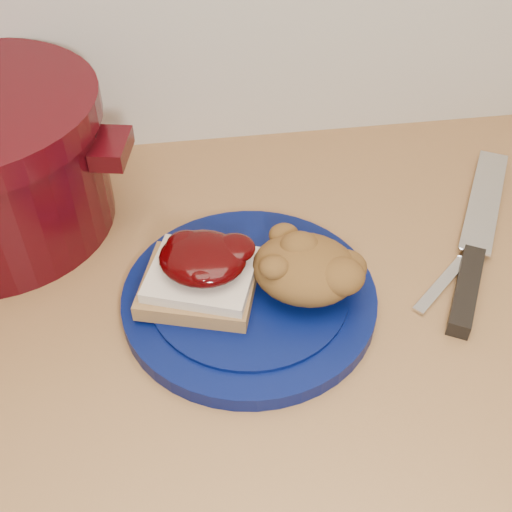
{
  "coord_description": "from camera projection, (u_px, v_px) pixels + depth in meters",
  "views": [
    {
      "loc": [
        -0.12,
        1.03,
        1.41
      ],
      "look_at": [
        -0.05,
        1.5,
        0.95
      ],
      "focal_mm": 45.0,
      "sensor_mm": 36.0,
      "label": 1
    }
  ],
  "objects": [
    {
      "name": "base_cabinet",
      "position": [
        287.0,
        487.0,
        1.03
      ],
      "size": [
        4.0,
        0.6,
        0.86
      ],
      "primitive_type": "cube",
      "color": "beige",
      "rests_on": "floor"
    },
    {
      "name": "stuffing_mound",
      "position": [
        305.0,
        269.0,
        0.65
      ],
      "size": [
        0.14,
        0.13,
        0.05
      ],
      "primitive_type": "ellipsoid",
      "rotation": [
        0.0,
        0.0,
        -0.4
      ],
      "color": "brown",
      "rests_on": "plate"
    },
    {
      "name": "butter_knife",
      "position": [
        455.0,
        268.0,
        0.72
      ],
      "size": [
        0.13,
        0.12,
        0.0
      ],
      "primitive_type": "cube",
      "rotation": [
        0.0,
        0.0,
        0.73
      ],
      "color": "silver",
      "rests_on": "wood_countertop"
    },
    {
      "name": "plate",
      "position": [
        249.0,
        298.0,
        0.68
      ],
      "size": [
        0.35,
        0.35,
        0.02
      ],
      "primitive_type": "cylinder",
      "rotation": [
        0.0,
        0.0,
        -0.4
      ],
      "color": "#040D3F",
      "rests_on": "wood_countertop"
    },
    {
      "name": "sandwich",
      "position": [
        201.0,
        273.0,
        0.65
      ],
      "size": [
        0.14,
        0.13,
        0.06
      ],
      "rotation": [
        0.0,
        0.0,
        -0.4
      ],
      "color": "olive",
      "rests_on": "plate"
    },
    {
      "name": "pepper_grinder",
      "position": [
        21.0,
        144.0,
        0.78
      ],
      "size": [
        0.06,
        0.06,
        0.13
      ],
      "rotation": [
        0.0,
        0.0,
        -0.05
      ],
      "color": "black",
      "rests_on": "wood_countertop"
    },
    {
      "name": "chef_knife",
      "position": [
        472.0,
        263.0,
        0.71
      ],
      "size": [
        0.19,
        0.3,
        0.02
      ],
      "rotation": [
        0.0,
        0.0,
        1.06
      ],
      "color": "black",
      "rests_on": "wood_countertop"
    }
  ]
}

